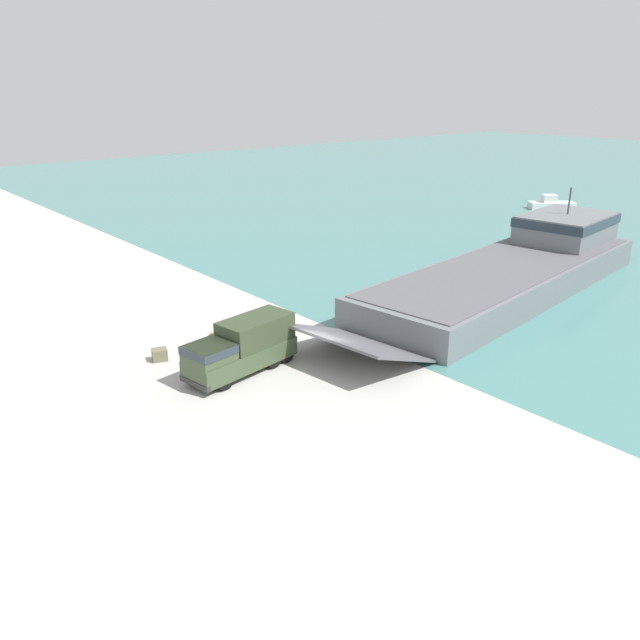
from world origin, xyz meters
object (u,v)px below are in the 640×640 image
Objects in this scene: military_truck at (242,347)px; moored_boat_a at (551,204)px; mooring_bollard at (283,316)px; landing_craft at (519,266)px; cargo_crate at (160,355)px; soldier_on_ramp at (213,342)px.

moored_boat_a is at bearing -173.68° from military_truck.
moored_boat_a is 55.62m from mooring_bollard.
moored_boat_a is (-17.33, 34.37, -1.09)m from landing_craft.
military_truck is 8.26× the size of cargo_crate.
military_truck reaches higher than soldier_on_ramp.
soldier_on_ramp is at bearing -72.65° from mooring_bollard.
military_truck is 4.46× the size of soldier_on_ramp.
landing_craft is 53.20× the size of mooring_bollard.
cargo_crate is at bearing -86.46° from mooring_bollard.
soldier_on_ramp is (-3.00, -0.18, -0.61)m from military_truck.
landing_craft reaches higher than military_truck.
moored_boat_a is at bearing 110.03° from landing_craft.
cargo_crate is (-4.60, -2.98, -1.19)m from military_truck.
military_truck is 10.21× the size of mooring_bollard.
landing_craft is at bearing 79.84° from cargo_crate.
landing_craft is at bearing 73.42° from mooring_bollard.
moored_boat_a is 65.43m from cargo_crate.
military_truck is at bearing -52.94° from mooring_bollard.
landing_craft is 38.51m from moored_boat_a.
cargo_crate is (11.96, -64.33, -0.27)m from moored_boat_a.
military_truck reaches higher than cargo_crate.
cargo_crate is at bearing -65.86° from military_truck.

